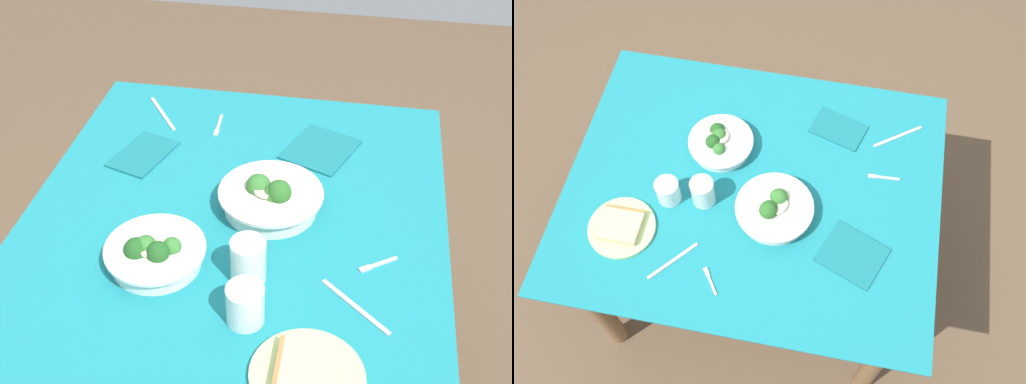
% 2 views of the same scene
% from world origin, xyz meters
% --- Properties ---
extents(dining_table, '(1.23, 1.00, 0.75)m').
position_xyz_m(dining_table, '(0.00, 0.00, 0.63)').
color(dining_table, '#197A84').
rests_on(dining_table, ground_plane).
extents(broccoli_bowl_far, '(0.25, 0.25, 0.10)m').
position_xyz_m(broccoli_bowl_far, '(-0.09, 0.08, 0.78)').
color(broccoli_bowl_far, silver).
rests_on(broccoli_bowl_far, dining_table).
extents(broccoli_bowl_near, '(0.22, 0.22, 0.08)m').
position_xyz_m(broccoli_bowl_near, '(0.14, -0.14, 0.78)').
color(broccoli_bowl_near, white).
rests_on(broccoli_bowl_near, dining_table).
extents(bread_side_plate, '(0.22, 0.22, 0.04)m').
position_xyz_m(bread_side_plate, '(0.38, 0.22, 0.76)').
color(bread_side_plate, '#B7D684').
rests_on(bread_side_plate, dining_table).
extents(water_glass_center, '(0.08, 0.08, 0.09)m').
position_xyz_m(water_glass_center, '(0.26, 0.09, 0.79)').
color(water_glass_center, silver).
rests_on(water_glass_center, dining_table).
extents(water_glass_side, '(0.08, 0.08, 0.10)m').
position_xyz_m(water_glass_side, '(0.15, 0.07, 0.80)').
color(water_glass_side, silver).
rests_on(water_glass_side, dining_table).
extents(fork_by_far_bowl, '(0.06, 0.08, 0.00)m').
position_xyz_m(fork_by_far_bowl, '(0.06, 0.34, 0.75)').
color(fork_by_far_bowl, '#B7B7BC').
rests_on(fork_by_far_bowl, dining_table).
extents(fork_by_near_bowl, '(0.11, 0.02, 0.00)m').
position_xyz_m(fork_by_near_bowl, '(-0.42, -0.12, 0.75)').
color(fork_by_near_bowl, '#B7B7BC').
rests_on(fork_by_near_bowl, dining_table).
extents(table_knife_left, '(0.16, 0.12, 0.00)m').
position_xyz_m(table_knife_left, '(-0.45, -0.30, 0.75)').
color(table_knife_left, '#B7B7BC').
rests_on(table_knife_left, dining_table).
extents(table_knife_right, '(0.13, 0.15, 0.00)m').
position_xyz_m(table_knife_right, '(0.19, 0.30, 0.75)').
color(table_knife_right, '#B7B7BC').
rests_on(table_knife_right, dining_table).
extents(napkin_folded_upper, '(0.21, 0.17, 0.01)m').
position_xyz_m(napkin_folded_upper, '(-0.25, -0.29, 0.75)').
color(napkin_folded_upper, '#156870').
rests_on(napkin_folded_upper, dining_table).
extents(napkin_folded_lower, '(0.24, 0.22, 0.01)m').
position_xyz_m(napkin_folded_lower, '(-0.35, 0.17, 0.75)').
color(napkin_folded_lower, '#156870').
rests_on(napkin_folded_lower, dining_table).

